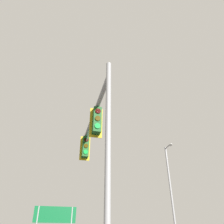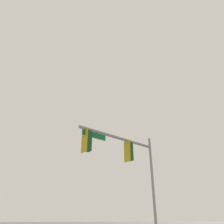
% 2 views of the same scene
% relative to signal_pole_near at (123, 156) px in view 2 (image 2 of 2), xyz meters
% --- Properties ---
extents(signal_pole_near, '(5.55, 1.61, 6.50)m').
position_rel_signal_pole_near_xyz_m(signal_pole_near, '(0.00, 0.00, 0.00)').
color(signal_pole_near, gray).
rests_on(signal_pole_near, ground_plane).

